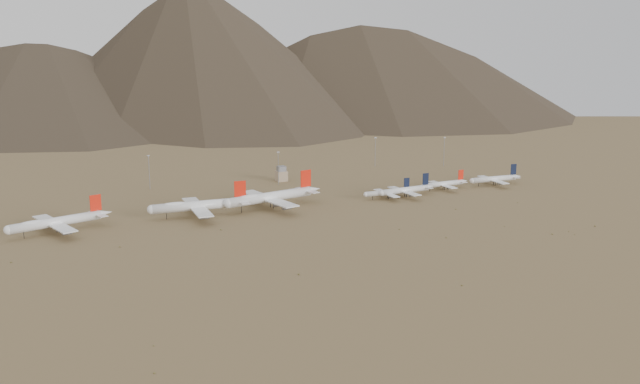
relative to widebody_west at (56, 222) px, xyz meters
name	(u,v)px	position (x,y,z in m)	size (l,w,h in m)	color
ground	(311,220)	(145.59, -38.60, -6.59)	(3000.00, 3000.00, 0.00)	olive
mountain_ridge	(88,11)	(145.59, 861.40, 143.41)	(4400.00, 1000.00, 300.00)	#463A2A
widebody_west	(56,222)	(0.00, 0.00, 0.00)	(62.79, 49.62, 19.10)	white
widebody_centre	(199,205)	(86.02, 0.97, 0.66)	(70.81, 54.58, 21.03)	white
widebody_east	(271,197)	(134.99, 2.05, 1.19)	(75.17, 58.81, 22.55)	white
narrowbody_a	(389,192)	(221.00, -6.72, -2.21)	(40.84, 29.20, 13.47)	white
narrowbody_b	(406,190)	(234.61, -8.31, -1.54)	(47.16, 33.87, 15.56)	white
narrowbody_c	(444,184)	(273.33, -0.02, -2.13)	(41.65, 29.76, 13.74)	white
narrowbody_d	(495,179)	(317.64, -3.56, -1.60)	(46.61, 33.52, 15.38)	white
control_tower	(281,174)	(175.59, 81.40, -1.27)	(8.00, 8.00, 12.00)	tan
mast_west	(149,170)	(75.38, 96.74, 7.62)	(2.00, 0.60, 25.70)	gray
mast_centre	(278,166)	(168.49, 70.32, 7.62)	(2.00, 0.60, 25.70)	gray
mast_east	(375,150)	(273.97, 105.04, 7.62)	(2.00, 0.60, 25.70)	gray
mast_far_east	(444,150)	(328.83, 79.92, 7.62)	(2.00, 0.60, 25.70)	gray
desert_scrub	(357,258)	(135.32, -118.82, -6.28)	(414.08, 166.30, 0.80)	brown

